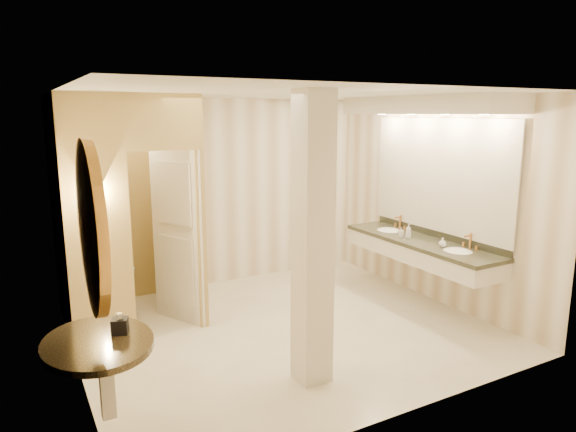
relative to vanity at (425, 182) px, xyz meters
name	(u,v)px	position (x,y,z in m)	size (l,w,h in m)	color
floor	(285,329)	(-1.98, 0.12, -1.63)	(4.50, 4.50, 0.00)	white
ceiling	(285,93)	(-1.98, 0.12, 1.07)	(4.50, 4.50, 0.00)	white
wall_back	(219,193)	(-1.98, 2.12, -0.28)	(4.50, 0.02, 2.70)	white
wall_front	(405,261)	(-1.98, -1.88, -0.28)	(4.50, 0.02, 2.70)	white
wall_left	(69,240)	(-4.23, 0.12, -0.28)	(0.02, 4.00, 2.70)	white
wall_right	(433,200)	(0.27, 0.12, -0.28)	(0.02, 4.00, 2.70)	white
toilet_closet	(162,209)	(-3.11, 1.09, -0.24)	(1.50, 1.55, 2.70)	tan
wall_sconce	(96,190)	(-3.90, 0.55, 0.10)	(0.14, 0.14, 0.42)	#B87A3B
vanity	(425,182)	(0.00, 0.00, 0.00)	(0.75, 2.54, 2.09)	silver
console_shelf	(95,278)	(-4.19, -1.14, -0.29)	(0.97, 0.97, 1.94)	black
pillar	(313,242)	(-2.30, -1.01, -0.28)	(0.30, 0.30, 2.70)	silver
tissue_box	(120,326)	(-4.04, -1.09, -0.70)	(0.12, 0.12, 0.12)	black
toilet	(116,287)	(-3.60, 1.58, -1.28)	(0.39, 0.68, 0.70)	white
soap_bottle_a	(401,232)	(-0.15, 0.24, -0.69)	(0.06, 0.06, 0.13)	beige
soap_bottle_b	(442,242)	(-0.06, -0.41, -0.70)	(0.09, 0.09, 0.12)	silver
soap_bottle_c	(408,231)	(-0.12, 0.14, -0.66)	(0.07, 0.07, 0.19)	#C6B28C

